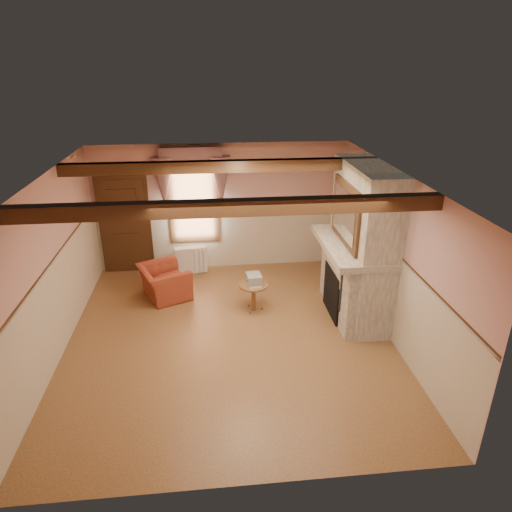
{
  "coord_description": "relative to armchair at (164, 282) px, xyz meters",
  "views": [
    {
      "loc": [
        -0.25,
        -6.67,
        4.41
      ],
      "look_at": [
        0.54,
        0.8,
        1.15
      ],
      "focal_mm": 32.0,
      "sensor_mm": 36.0,
      "label": 1
    }
  ],
  "objects": [
    {
      "name": "wall_back",
      "position": [
        1.22,
        1.38,
        1.08
      ],
      "size": [
        5.5,
        0.02,
        2.8
      ],
      "primitive_type": "cube",
      "color": "tan",
      "rests_on": "floor"
    },
    {
      "name": "overmantel_mirror",
      "position": [
        3.28,
        -1.02,
        1.65
      ],
      "size": [
        0.06,
        1.44,
        1.04
      ],
      "primitive_type": "cube",
      "color": "silver",
      "rests_on": "fireplace"
    },
    {
      "name": "wall_right",
      "position": [
        3.97,
        -1.62,
        1.08
      ],
      "size": [
        0.02,
        6.0,
        2.8
      ],
      "primitive_type": "cube",
      "color": "tan",
      "rests_on": "floor"
    },
    {
      "name": "door",
      "position": [
        -0.88,
        1.32,
        0.73
      ],
      "size": [
        1.1,
        0.1,
        2.1
      ],
      "primitive_type": "cube",
      "color": "black",
      "rests_on": "floor"
    },
    {
      "name": "window",
      "position": [
        0.62,
        1.35,
        1.33
      ],
      "size": [
        1.06,
        0.08,
        2.02
      ],
      "primitive_type": "cube",
      "color": "white",
      "rests_on": "wall_back"
    },
    {
      "name": "radiator",
      "position": [
        0.5,
        1.08,
        -0.02
      ],
      "size": [
        0.72,
        0.28,
        0.6
      ],
      "primitive_type": "cube",
      "rotation": [
        0.0,
        0.0,
        0.15
      ],
      "color": "silver",
      "rests_on": "floor"
    },
    {
      "name": "book_stack",
      "position": [
        1.72,
        -0.74,
        0.33
      ],
      "size": [
        0.29,
        0.34,
        0.2
      ],
      "primitive_type": "cube",
      "rotation": [
        0.0,
        0.0,
        0.1
      ],
      "color": "#B7AD8C",
      "rests_on": "side_table"
    },
    {
      "name": "wall_left",
      "position": [
        -1.53,
        -1.62,
        1.08
      ],
      "size": [
        0.02,
        6.0,
        2.8
      ],
      "primitive_type": "cube",
      "color": "tan",
      "rests_on": "floor"
    },
    {
      "name": "jar_yellow",
      "position": [
        3.46,
        -1.21,
        1.16
      ],
      "size": [
        0.06,
        0.06,
        0.12
      ],
      "primitive_type": "cylinder",
      "color": "yellow",
      "rests_on": "mantel"
    },
    {
      "name": "window_drapes",
      "position": [
        0.62,
        1.26,
        1.93
      ],
      "size": [
        1.3,
        0.14,
        1.4
      ],
      "primitive_type": "cube",
      "color": "gray",
      "rests_on": "wall_back"
    },
    {
      "name": "side_table",
      "position": [
        1.71,
        -0.74,
        -0.04
      ],
      "size": [
        0.64,
        0.64,
        0.55
      ],
      "primitive_type": "cylinder",
      "rotation": [
        0.0,
        0.0,
        0.22
      ],
      "color": "brown",
      "rests_on": "floor"
    },
    {
      "name": "floor",
      "position": [
        1.22,
        -1.62,
        -0.32
      ],
      "size": [
        5.5,
        6.0,
        0.01
      ],
      "primitive_type": "cube",
      "color": "brown",
      "rests_on": "ground"
    },
    {
      "name": "ceiling_beam_front",
      "position": [
        1.22,
        -2.82,
        2.38
      ],
      "size": [
        5.5,
        0.18,
        0.2
      ],
      "primitive_type": "cube",
      "color": "black",
      "rests_on": "ceiling"
    },
    {
      "name": "oil_lamp",
      "position": [
        3.46,
        -0.4,
        1.24
      ],
      "size": [
        0.11,
        0.11,
        0.28
      ],
      "primitive_type": "cylinder",
      "color": "gold",
      "rests_on": "mantel"
    },
    {
      "name": "mantel",
      "position": [
        3.46,
        -1.02,
        1.04
      ],
      "size": [
        1.05,
        2.05,
        0.12
      ],
      "primitive_type": "cube",
      "color": "gray",
      "rests_on": "fireplace"
    },
    {
      "name": "mantel_clock",
      "position": [
        3.46,
        -0.37,
        1.2
      ],
      "size": [
        0.14,
        0.24,
        0.2
      ],
      "primitive_type": "cube",
      "color": "black",
      "rests_on": "mantel"
    },
    {
      "name": "chair_rail",
      "position": [
        1.22,
        -1.62,
        1.18
      ],
      "size": [
        5.5,
        6.0,
        0.08
      ],
      "primitive_type": null,
      "color": "black",
      "rests_on": "wainscot"
    },
    {
      "name": "candle_red",
      "position": [
        3.46,
        -1.64,
        1.18
      ],
      "size": [
        0.06,
        0.06,
        0.16
      ],
      "primitive_type": "cylinder",
      "color": "#A11319",
      "rests_on": "mantel"
    },
    {
      "name": "firebox",
      "position": [
        3.22,
        -1.02,
        0.13
      ],
      "size": [
        0.2,
        0.95,
        0.9
      ],
      "primitive_type": "cube",
      "color": "black",
      "rests_on": "floor"
    },
    {
      "name": "ceiling",
      "position": [
        1.22,
        -1.62,
        2.48
      ],
      "size": [
        5.5,
        6.0,
        0.01
      ],
      "primitive_type": "cube",
      "color": "silver",
      "rests_on": "wall_back"
    },
    {
      "name": "fireplace",
      "position": [
        3.64,
        -1.02,
        1.08
      ],
      "size": [
        0.85,
        2.0,
        2.8
      ],
      "primitive_type": "cube",
      "color": "gray",
      "rests_on": "floor"
    },
    {
      "name": "bowl",
      "position": [
        3.46,
        -1.02,
        1.14
      ],
      "size": [
        0.31,
        0.31,
        0.08
      ],
      "primitive_type": "imported",
      "color": "brown",
      "rests_on": "mantel"
    },
    {
      "name": "ceiling_beam_back",
      "position": [
        1.22,
        -0.42,
        2.38
      ],
      "size": [
        5.5,
        0.18,
        0.2
      ],
      "primitive_type": "cube",
      "color": "black",
      "rests_on": "ceiling"
    },
    {
      "name": "wainscot",
      "position": [
        1.22,
        -1.62,
        0.43
      ],
      "size": [
        5.5,
        6.0,
        1.5
      ],
      "primitive_type": null,
      "color": "beige",
      "rests_on": "floor"
    },
    {
      "name": "wall_front",
      "position": [
        1.22,
        -4.62,
        1.08
      ],
      "size": [
        5.5,
        0.02,
        2.8
      ],
      "primitive_type": "cube",
      "color": "tan",
      "rests_on": "floor"
    },
    {
      "name": "armchair",
      "position": [
        0.0,
        0.0,
        0.0
      ],
      "size": [
        1.18,
        1.25,
        0.64
      ],
      "primitive_type": "imported",
      "rotation": [
        0.0,
        0.0,
        1.98
      ],
      "color": "maroon",
      "rests_on": "floor"
    }
  ]
}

